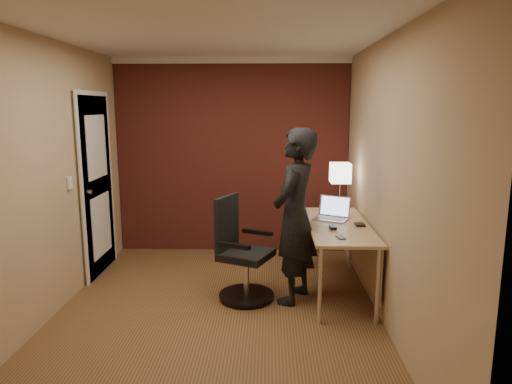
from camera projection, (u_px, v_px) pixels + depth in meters
room at (207, 151)px, 5.49m from camera, size 4.00×4.00×4.00m
desk at (345, 236)px, 4.60m from camera, size 0.60×1.50×0.73m
desk_lamp at (340, 174)px, 5.14m from camera, size 0.22×0.22×0.54m
laptop at (333, 213)px, 4.78m from camera, size 0.41×0.38×0.23m
mouse at (333, 228)px, 4.38m from camera, size 0.07×0.10×0.03m
phone at (341, 237)px, 4.09m from camera, size 0.08×0.12×0.01m
wallet at (360, 225)px, 4.51m from camera, size 0.09×0.11×0.02m
office_chair at (240, 255)px, 4.50m from camera, size 0.60×0.64×1.01m
person at (295, 216)px, 4.38m from camera, size 0.62×0.73×1.70m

